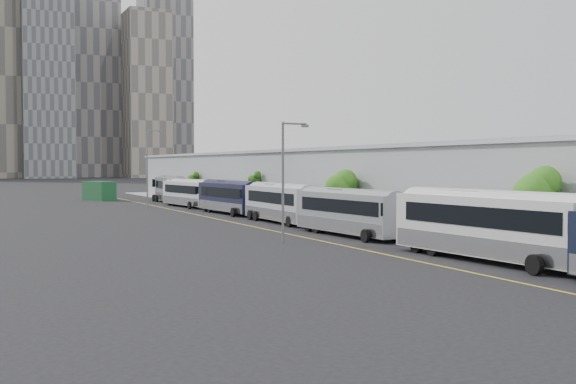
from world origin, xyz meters
TOP-DOWN VIEW (x-y plane):
  - sidewalk at (9.00, 55.00)m, footprint 10.00×170.00m
  - lane_line at (-1.50, 55.00)m, footprint 0.12×160.00m
  - depot at (12.99, 55.00)m, footprint 12.45×160.40m
  - skyline at (-2.90, 324.16)m, footprint 145.00×64.00m
  - bus_2 at (2.11, 33.11)m, footprint 3.69×13.82m
  - bus_3 at (2.11, 49.14)m, footprint 3.17×12.44m
  - bus_4 at (2.48, 62.87)m, footprint 2.82×12.66m
  - bus_5 at (2.30, 76.57)m, footprint 3.26×12.81m
  - bus_6 at (1.91, 91.04)m, footprint 3.67×12.43m
  - bus_7 at (2.70, 102.17)m, footprint 3.98×13.62m
  - tree_1 at (5.42, 33.11)m, footprint 2.75×2.75m
  - tree_2 at (5.32, 56.48)m, footprint 2.96×2.96m
  - tree_3 at (6.20, 78.96)m, footprint 1.20×1.20m
  - tree_4 at (6.16, 102.70)m, footprint 1.27×1.27m
  - street_lamp_near at (-4.38, 46.74)m, footprint 2.04×0.22m
  - street_lamp_far at (-3.57, 89.92)m, footprint 2.04×0.22m
  - shipping_container at (-5.51, 113.80)m, footprint 4.29×6.85m
  - suv at (-3.77, 121.96)m, footprint 4.00×5.52m

SIDE VIEW (x-z plane):
  - lane_line at x=-1.50m, z-range 0.00..0.02m
  - sidewalk at x=9.00m, z-range 0.00..0.12m
  - suv at x=-3.77m, z-range 0.00..1.39m
  - shipping_container at x=-5.51m, z-range 0.00..2.93m
  - bus_6 at x=1.91m, z-range -0.28..3.30m
  - bus_3 at x=2.11m, z-range -0.28..3.32m
  - bus_4 at x=2.48m, z-range -0.29..3.40m
  - bus_5 at x=2.30m, z-range -0.29..3.42m
  - bus_7 at x=2.70m, z-range -0.31..3.62m
  - bus_2 at x=2.11m, z-range -0.31..3.68m
  - tree_4 at x=6.16m, z-range 1.28..5.28m
  - depot at x=12.99m, z-range -0.09..7.11m
  - tree_3 at x=6.20m, z-range 1.40..5.64m
  - tree_2 at x=5.32m, z-range 1.05..6.12m
  - tree_1 at x=5.42m, z-range 1.29..6.64m
  - street_lamp_near at x=-4.38m, z-range 0.68..9.13m
  - street_lamp_far at x=-3.57m, z-range 0.70..10.54m
  - skyline at x=-2.90m, z-range -9.15..110.85m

